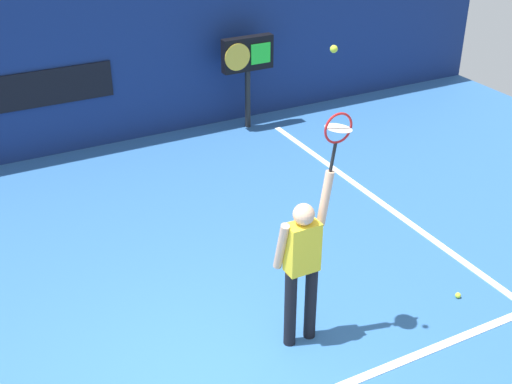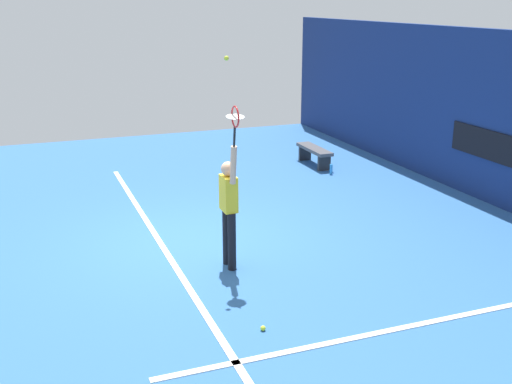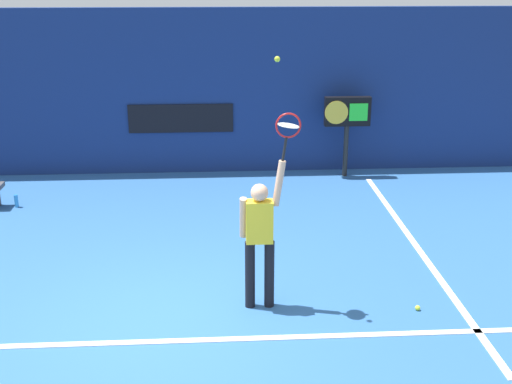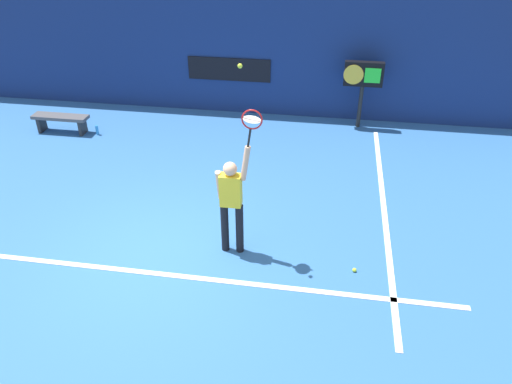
# 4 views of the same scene
# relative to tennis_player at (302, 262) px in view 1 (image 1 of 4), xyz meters

# --- Properties ---
(back_wall) EXTENTS (18.00, 0.20, 3.45)m
(back_wall) POSITION_rel_tennis_player_xyz_m (-1.28, 6.06, 0.71)
(back_wall) COLOR navy
(back_wall) RESTS_ON ground_plane
(sponsor_banner_center) EXTENTS (2.20, 0.03, 0.60)m
(sponsor_banner_center) POSITION_rel_tennis_player_xyz_m (-1.28, 5.94, 0.18)
(sponsor_banner_center) COLOR black
(court_sideline) EXTENTS (0.10, 7.00, 0.01)m
(court_sideline) POSITION_rel_tennis_player_xyz_m (2.62, 1.69, -1.01)
(court_sideline) COLOR white
(court_sideline) RESTS_ON ground_plane
(tennis_player) EXTENTS (0.57, 0.31, 1.99)m
(tennis_player) POSITION_rel_tennis_player_xyz_m (0.00, 0.00, 0.00)
(tennis_player) COLOR black
(tennis_player) RESTS_ON ground_plane
(tennis_racket) EXTENTS (0.36, 0.27, 0.62)m
(tennis_racket) POSITION_rel_tennis_player_xyz_m (0.34, -0.00, 1.38)
(tennis_racket) COLOR black
(tennis_ball) EXTENTS (0.07, 0.07, 0.07)m
(tennis_ball) POSITION_rel_tennis_player_xyz_m (0.19, -0.07, 2.21)
(tennis_ball) COLOR #CCE033
(scoreboard_clock) EXTENTS (0.96, 0.20, 1.69)m
(scoreboard_clock) POSITION_rel_tennis_player_xyz_m (2.17, 5.50, 0.30)
(scoreboard_clock) COLOR black
(scoreboard_clock) RESTS_ON ground_plane
(spare_ball) EXTENTS (0.07, 0.07, 0.07)m
(spare_ball) POSITION_rel_tennis_player_xyz_m (2.04, -0.24, -0.98)
(spare_ball) COLOR #CCE033
(spare_ball) RESTS_ON ground_plane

